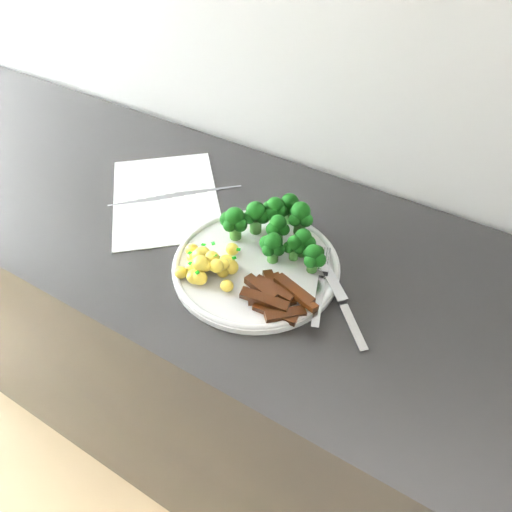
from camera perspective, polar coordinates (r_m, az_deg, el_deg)
counter at (r=1.29m, az=-3.08°, el=-12.20°), size 2.33×0.58×0.87m
recipe_paper at (r=1.07m, az=-10.51°, el=6.75°), size 0.37×0.37×0.00m
plate at (r=0.89m, az=-0.00°, el=-0.99°), size 0.30×0.30×0.02m
broccoli at (r=0.90m, az=2.65°, el=3.58°), size 0.22×0.16×0.08m
potatoes at (r=0.87m, az=-5.74°, el=-0.89°), size 0.13×0.12×0.04m
beef_strips at (r=0.82m, az=2.53°, el=-4.73°), size 0.14×0.11×0.03m
fork at (r=0.84m, az=7.52°, el=-3.78°), size 0.08×0.18×0.02m
knife at (r=0.83m, az=10.37°, el=-6.29°), size 0.17×0.16×0.02m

